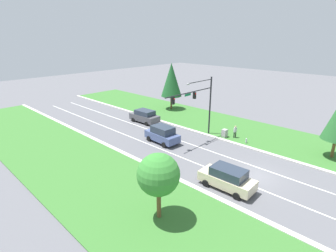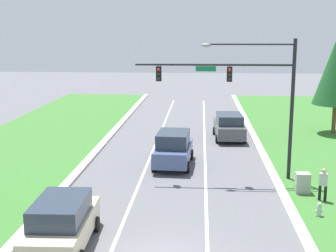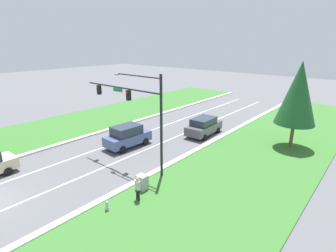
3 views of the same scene
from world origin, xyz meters
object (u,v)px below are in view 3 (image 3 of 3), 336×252
at_px(slate_blue_suv, 127,136).
at_px(fire_hydrant, 107,206).
at_px(utility_cabinet, 142,183).
at_px(conifer_near_right_tree, 298,93).
at_px(pedestrian, 138,188).
at_px(traffic_signal_mast, 137,105).
at_px(graphite_suv, 204,126).

distance_m(slate_blue_suv, fire_hydrant, 10.46).
height_order(utility_cabinet, conifer_near_right_tree, conifer_near_right_tree).
height_order(slate_blue_suv, pedestrian, slate_blue_suv).
height_order(pedestrian, conifer_near_right_tree, conifer_near_right_tree).
distance_m(traffic_signal_mast, utility_cabinet, 5.90).
bearing_deg(conifer_near_right_tree, pedestrian, -106.79).
bearing_deg(fire_hydrant, utility_cabinet, 91.83).
xyz_separation_m(utility_cabinet, fire_hydrant, (0.10, -3.08, -0.21)).
xyz_separation_m(utility_cabinet, pedestrian, (0.73, -1.10, 0.38)).
xyz_separation_m(graphite_suv, slate_blue_suv, (-3.84, -7.72, 0.09)).
bearing_deg(fire_hydrant, conifer_near_right_tree, 73.12).
height_order(slate_blue_suv, utility_cabinet, slate_blue_suv).
relative_size(utility_cabinet, fire_hydrant, 1.58).
distance_m(pedestrian, fire_hydrant, 2.16).
height_order(traffic_signal_mast, slate_blue_suv, traffic_signal_mast).
bearing_deg(traffic_signal_mast, slate_blue_suv, 149.62).
relative_size(utility_cabinet, pedestrian, 0.66).
xyz_separation_m(graphite_suv, conifer_near_right_tree, (8.51, 2.33, 4.35)).
xyz_separation_m(slate_blue_suv, fire_hydrant, (6.93, -7.80, -0.74)).
distance_m(graphite_suv, utility_cabinet, 12.79).
xyz_separation_m(fire_hydrant, conifer_near_right_tree, (5.41, 17.84, 5.00)).
bearing_deg(graphite_suv, conifer_near_right_tree, 12.84).
distance_m(utility_cabinet, conifer_near_right_tree, 16.46).
relative_size(graphite_suv, slate_blue_suv, 1.05).
bearing_deg(graphite_suv, slate_blue_suv, -118.92).
distance_m(graphite_suv, fire_hydrant, 15.83).
relative_size(traffic_signal_mast, pedestrian, 5.09).
xyz_separation_m(utility_cabinet, conifer_near_right_tree, (5.51, 14.76, 4.79)).
relative_size(pedestrian, fire_hydrant, 2.41).
distance_m(slate_blue_suv, conifer_near_right_tree, 16.48).
xyz_separation_m(slate_blue_suv, pedestrian, (7.56, -5.82, -0.14)).
bearing_deg(pedestrian, slate_blue_suv, -17.92).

